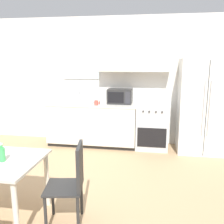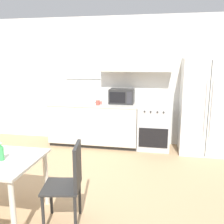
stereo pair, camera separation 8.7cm
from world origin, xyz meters
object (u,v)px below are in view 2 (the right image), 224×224
(oven_range, at_px, (154,127))
(dining_chair_side, at_px, (70,179))
(coffee_mug, at_px, (98,103))
(microwave, at_px, (122,96))
(drink_bottle, at_px, (1,153))
(refrigerator, at_px, (205,107))

(oven_range, height_order, dining_chair_side, dining_chair_side)
(coffee_mug, bearing_deg, oven_range, 10.27)
(microwave, xyz_separation_m, dining_chair_side, (-0.15, -2.73, -0.52))
(oven_range, distance_m, dining_chair_side, 2.78)
(microwave, bearing_deg, drink_bottle, -107.96)
(refrigerator, bearing_deg, dining_chair_side, -124.68)
(oven_range, relative_size, coffee_mug, 7.77)
(drink_bottle, bearing_deg, coffee_mug, 79.30)
(oven_range, relative_size, drink_bottle, 4.30)
(coffee_mug, relative_size, drink_bottle, 0.55)
(refrigerator, xyz_separation_m, microwave, (-1.65, 0.12, 0.14))
(refrigerator, height_order, dining_chair_side, refrigerator)
(microwave, relative_size, coffee_mug, 4.46)
(refrigerator, distance_m, microwave, 1.66)
(coffee_mug, height_order, drink_bottle, coffee_mug)
(coffee_mug, bearing_deg, refrigerator, 4.51)
(dining_chair_side, bearing_deg, microwave, -13.35)
(refrigerator, distance_m, coffee_mug, 2.10)
(oven_range, height_order, refrigerator, refrigerator)
(microwave, xyz_separation_m, coffee_mug, (-0.44, -0.29, -0.10))
(oven_range, bearing_deg, drink_bottle, -120.36)
(oven_range, distance_m, drink_bottle, 3.19)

